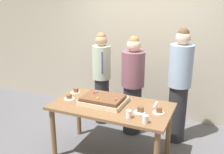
{
  "coord_description": "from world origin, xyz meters",
  "views": [
    {
      "loc": [
        1.3,
        -2.97,
        2.24
      ],
      "look_at": [
        -0.05,
        0.15,
        1.14
      ],
      "focal_mm": 41.7,
      "sensor_mm": 36.0,
      "label": 1
    }
  ],
  "objects_px": {
    "person_striped_tie_right": "(102,77)",
    "plated_slice_near_right": "(159,111)",
    "drink_cup_middle": "(129,114)",
    "cake_server_utensil": "(155,104)",
    "person_green_shirt_behind": "(179,85)",
    "sheet_cake": "(103,100)",
    "drink_cup_nearest": "(145,119)",
    "plated_slice_near_left": "(69,98)",
    "person_serving_front": "(133,85)",
    "party_table": "(111,112)",
    "plated_slice_far_right": "(140,111)",
    "plated_slice_far_left": "(76,91)"
  },
  "relations": [
    {
      "from": "person_serving_front",
      "to": "drink_cup_middle",
      "type": "bearing_deg",
      "value": 29.78
    },
    {
      "from": "party_table",
      "to": "drink_cup_nearest",
      "type": "xyz_separation_m",
      "value": [
        0.57,
        -0.32,
        0.15
      ]
    },
    {
      "from": "sheet_cake",
      "to": "plated_slice_near_right",
      "type": "distance_m",
      "value": 0.79
    },
    {
      "from": "plated_slice_near_left",
      "to": "plated_slice_far_right",
      "type": "relative_size",
      "value": 1.0
    },
    {
      "from": "party_table",
      "to": "plated_slice_near_right",
      "type": "bearing_deg",
      "value": 1.06
    },
    {
      "from": "plated_slice_far_right",
      "to": "drink_cup_nearest",
      "type": "bearing_deg",
      "value": -60.23
    },
    {
      "from": "drink_cup_middle",
      "to": "person_serving_front",
      "type": "relative_size",
      "value": 0.06
    },
    {
      "from": "sheet_cake",
      "to": "plated_slice_far_left",
      "type": "relative_size",
      "value": 4.11
    },
    {
      "from": "plated_slice_far_right",
      "to": "person_striped_tie_right",
      "type": "xyz_separation_m",
      "value": [
        -1.01,
        0.98,
        0.03
      ]
    },
    {
      "from": "party_table",
      "to": "plated_slice_far_left",
      "type": "xyz_separation_m",
      "value": [
        -0.68,
        0.2,
        0.12
      ]
    },
    {
      "from": "party_table",
      "to": "plated_slice_near_right",
      "type": "height_order",
      "value": "plated_slice_near_right"
    },
    {
      "from": "plated_slice_near_left",
      "to": "plated_slice_far_right",
      "type": "xyz_separation_m",
      "value": [
        1.07,
        -0.02,
        0.01
      ]
    },
    {
      "from": "plated_slice_near_left",
      "to": "sheet_cake",
      "type": "bearing_deg",
      "value": 7.92
    },
    {
      "from": "plated_slice_near_right",
      "to": "person_serving_front",
      "type": "relative_size",
      "value": 0.09
    },
    {
      "from": "person_serving_front",
      "to": "person_green_shirt_behind",
      "type": "bearing_deg",
      "value": 106.37
    },
    {
      "from": "cake_server_utensil",
      "to": "person_green_shirt_behind",
      "type": "height_order",
      "value": "person_green_shirt_behind"
    },
    {
      "from": "plated_slice_near_right",
      "to": "sheet_cake",
      "type": "bearing_deg",
      "value": 179.21
    },
    {
      "from": "plated_slice_near_left",
      "to": "person_green_shirt_behind",
      "type": "bearing_deg",
      "value": 31.43
    },
    {
      "from": "party_table",
      "to": "drink_cup_middle",
      "type": "bearing_deg",
      "value": -37.39
    },
    {
      "from": "plated_slice_near_left",
      "to": "plated_slice_near_right",
      "type": "bearing_deg",
      "value": 2.62
    },
    {
      "from": "sheet_cake",
      "to": "plated_slice_far_left",
      "type": "bearing_deg",
      "value": 161.64
    },
    {
      "from": "plated_slice_far_left",
      "to": "person_serving_front",
      "type": "height_order",
      "value": "person_serving_front"
    },
    {
      "from": "cake_server_utensil",
      "to": "person_striped_tie_right",
      "type": "relative_size",
      "value": 0.12
    },
    {
      "from": "person_striped_tie_right",
      "to": "plated_slice_near_right",
      "type": "bearing_deg",
      "value": 27.39
    },
    {
      "from": "plated_slice_far_left",
      "to": "drink_cup_nearest",
      "type": "distance_m",
      "value": 1.36
    },
    {
      "from": "plated_slice_near_right",
      "to": "plated_slice_far_left",
      "type": "distance_m",
      "value": 1.35
    },
    {
      "from": "party_table",
      "to": "cake_server_utensil",
      "type": "relative_size",
      "value": 8.14
    },
    {
      "from": "sheet_cake",
      "to": "plated_slice_far_right",
      "type": "relative_size",
      "value": 4.11
    },
    {
      "from": "drink_cup_middle",
      "to": "plated_slice_near_left",
      "type": "bearing_deg",
      "value": 167.49
    },
    {
      "from": "plated_slice_far_left",
      "to": "drink_cup_nearest",
      "type": "xyz_separation_m",
      "value": [
        1.25,
        -0.52,
        0.03
      ]
    },
    {
      "from": "sheet_cake",
      "to": "drink_cup_middle",
      "type": "height_order",
      "value": "sheet_cake"
    },
    {
      "from": "plated_slice_far_right",
      "to": "sheet_cake",
      "type": "bearing_deg",
      "value": 170.77
    },
    {
      "from": "party_table",
      "to": "sheet_cake",
      "type": "relative_size",
      "value": 2.64
    },
    {
      "from": "plated_slice_far_left",
      "to": "person_striped_tie_right",
      "type": "xyz_separation_m",
      "value": [
        0.11,
        0.7,
        0.04
      ]
    },
    {
      "from": "person_green_shirt_behind",
      "to": "drink_cup_nearest",
      "type": "bearing_deg",
      "value": 39.06
    },
    {
      "from": "drink_cup_middle",
      "to": "plated_slice_far_right",
      "type": "bearing_deg",
      "value": 67.49
    },
    {
      "from": "plated_slice_far_left",
      "to": "cake_server_utensil",
      "type": "height_order",
      "value": "plated_slice_far_left"
    },
    {
      "from": "sheet_cake",
      "to": "person_green_shirt_behind",
      "type": "relative_size",
      "value": 0.35
    },
    {
      "from": "plated_slice_near_right",
      "to": "plated_slice_far_right",
      "type": "xyz_separation_m",
      "value": [
        -0.22,
        -0.08,
        0.0
      ]
    },
    {
      "from": "party_table",
      "to": "person_green_shirt_behind",
      "type": "distance_m",
      "value": 1.14
    },
    {
      "from": "party_table",
      "to": "drink_cup_nearest",
      "type": "distance_m",
      "value": 0.67
    },
    {
      "from": "plated_slice_near_right",
      "to": "plated_slice_far_left",
      "type": "bearing_deg",
      "value": 171.78
    },
    {
      "from": "drink_cup_nearest",
      "to": "person_green_shirt_behind",
      "type": "xyz_separation_m",
      "value": [
        0.19,
        1.13,
        0.08
      ]
    },
    {
      "from": "person_striped_tie_right",
      "to": "plated_slice_near_left",
      "type": "bearing_deg",
      "value": -30.19
    },
    {
      "from": "person_striped_tie_right",
      "to": "plated_slice_far_right",
      "type": "bearing_deg",
      "value": 19.34
    },
    {
      "from": "plated_slice_near_right",
      "to": "drink_cup_middle",
      "type": "distance_m",
      "value": 0.41
    },
    {
      "from": "cake_server_utensil",
      "to": "person_green_shirt_behind",
      "type": "relative_size",
      "value": 0.11
    },
    {
      "from": "plated_slice_near_left",
      "to": "plated_slice_far_right",
      "type": "bearing_deg",
      "value": -1.18
    },
    {
      "from": "sheet_cake",
      "to": "drink_cup_nearest",
      "type": "height_order",
      "value": "sheet_cake"
    },
    {
      "from": "plated_slice_near_right",
      "to": "drink_cup_middle",
      "type": "relative_size",
      "value": 1.5
    }
  ]
}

